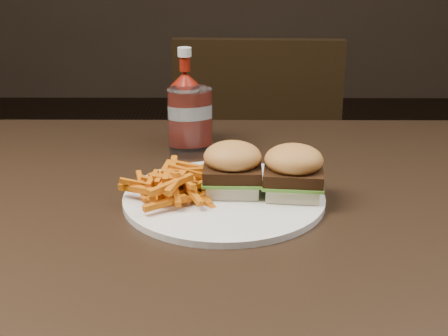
{
  "coord_description": "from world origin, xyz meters",
  "views": [
    {
      "loc": [
        0.09,
        -0.88,
        1.13
      ],
      "look_at": [
        0.09,
        -0.02,
        0.8
      ],
      "focal_mm": 50.0,
      "sensor_mm": 36.0,
      "label": 1
    }
  ],
  "objects_px": {
    "chair_far": "(255,188)",
    "plate": "(224,198)",
    "ketchup_bottle": "(186,114)",
    "dining_table": "(169,206)",
    "tumbler": "(190,123)"
  },
  "relations": [
    {
      "from": "plate",
      "to": "ketchup_bottle",
      "type": "height_order",
      "value": "ketchup_bottle"
    },
    {
      "from": "dining_table",
      "to": "ketchup_bottle",
      "type": "relative_size",
      "value": 11.18
    },
    {
      "from": "tumbler",
      "to": "ketchup_bottle",
      "type": "bearing_deg",
      "value": 103.29
    },
    {
      "from": "ketchup_bottle",
      "to": "dining_table",
      "type": "bearing_deg",
      "value": -93.02
    },
    {
      "from": "plate",
      "to": "tumbler",
      "type": "bearing_deg",
      "value": 105.62
    },
    {
      "from": "plate",
      "to": "ketchup_bottle",
      "type": "xyz_separation_m",
      "value": [
        -0.07,
        0.27,
        0.06
      ]
    },
    {
      "from": "ketchup_bottle",
      "to": "tumbler",
      "type": "relative_size",
      "value": 0.85
    },
    {
      "from": "chair_far",
      "to": "plate",
      "type": "distance_m",
      "value": 0.88
    },
    {
      "from": "plate",
      "to": "chair_far",
      "type": "bearing_deg",
      "value": 84.01
    },
    {
      "from": "dining_table",
      "to": "tumbler",
      "type": "relative_size",
      "value": 9.56
    },
    {
      "from": "dining_table",
      "to": "ketchup_bottle",
      "type": "height_order",
      "value": "ketchup_bottle"
    },
    {
      "from": "chair_far",
      "to": "plate",
      "type": "bearing_deg",
      "value": 86.25
    },
    {
      "from": "chair_far",
      "to": "plate",
      "type": "xyz_separation_m",
      "value": [
        -0.09,
        -0.82,
        0.33
      ]
    },
    {
      "from": "ketchup_bottle",
      "to": "chair_far",
      "type": "bearing_deg",
      "value": 73.9
    },
    {
      "from": "chair_far",
      "to": "ketchup_bottle",
      "type": "height_order",
      "value": "ketchup_bottle"
    }
  ]
}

